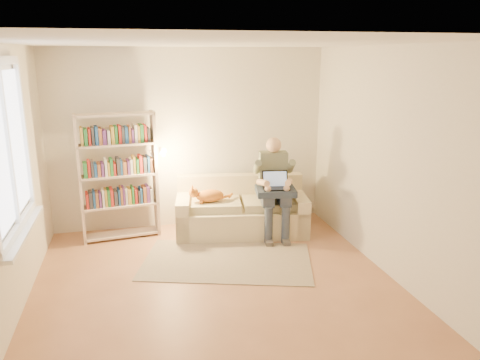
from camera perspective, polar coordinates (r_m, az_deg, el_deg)
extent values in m
plane|color=#9C6646|center=(5.20, -2.47, -13.58)|extent=(4.50, 4.50, 0.00)
cube|color=white|center=(4.57, -2.85, 16.38)|extent=(4.00, 4.50, 0.02)
cube|color=silver|center=(4.79, -26.87, -1.02)|extent=(0.02, 4.50, 2.60)
cube|color=silver|center=(5.44, 18.51, 1.61)|extent=(0.02, 4.50, 2.60)
cube|color=silver|center=(6.90, -6.15, 4.99)|extent=(4.00, 0.02, 2.60)
cube|color=silver|center=(2.67, 6.57, -11.51)|extent=(4.00, 0.02, 2.60)
plane|color=white|center=(4.90, -26.50, 3.57)|extent=(0.00, 1.50, 1.50)
cube|color=white|center=(5.09, -25.36, -5.16)|extent=(0.05, 1.50, 0.08)
cube|color=white|center=(4.90, -26.38, 3.57)|extent=(0.04, 0.05, 1.50)
cube|color=white|center=(5.10, -24.85, -5.67)|extent=(0.12, 1.52, 0.04)
cube|color=beige|center=(6.77, 0.19, -4.82)|extent=(1.95, 1.11, 0.39)
cube|color=beige|center=(6.95, -0.02, -0.89)|extent=(1.85, 0.47, 0.40)
cube|color=beige|center=(6.73, -6.88, -4.30)|extent=(0.31, 0.85, 0.55)
cube|color=beige|center=(6.85, 7.12, -3.96)|extent=(0.31, 0.85, 0.55)
cube|color=#C5BB90|center=(6.63, -3.36, -3.02)|extent=(0.86, 0.67, 0.11)
cube|color=#C5BB90|center=(6.69, 3.76, -2.85)|extent=(0.86, 0.67, 0.11)
cube|color=slate|center=(6.64, 4.05, 1.17)|extent=(0.42, 0.27, 0.54)
sphere|color=#DEAE82|center=(6.54, 4.13, 4.28)|extent=(0.21, 0.21, 0.21)
cube|color=#373E4D|center=(6.47, 3.29, -2.15)|extent=(0.22, 0.46, 0.17)
cube|color=#373E4D|center=(6.50, 5.33, -2.10)|extent=(0.22, 0.46, 0.17)
cylinder|color=#373E4D|center=(6.37, 3.50, -5.52)|extent=(0.11, 0.11, 0.52)
cylinder|color=#373E4D|center=(6.40, 5.58, -5.45)|extent=(0.11, 0.11, 0.52)
ellipsoid|color=orange|center=(6.56, -3.37, -1.91)|extent=(0.42, 0.27, 0.18)
sphere|color=orange|center=(6.51, -5.36, -1.53)|extent=(0.14, 0.14, 0.14)
cylinder|color=orange|center=(6.62, -1.57, -2.05)|extent=(0.20, 0.07, 0.05)
cube|color=#253041|center=(6.43, 4.25, -1.35)|extent=(0.59, 0.51, 0.09)
cube|color=black|center=(6.38, 4.31, -0.98)|extent=(0.39, 0.30, 0.02)
cube|color=black|center=(6.46, 4.19, 0.16)|extent=(0.36, 0.15, 0.22)
plane|color=#8CA5CC|center=(6.46, 4.19, 0.16)|extent=(0.33, 0.16, 0.30)
cube|color=beige|center=(6.57, -18.97, -0.01)|extent=(0.07, 0.27, 1.76)
cube|color=beige|center=(6.66, -10.30, 0.77)|extent=(0.07, 0.27, 1.76)
cube|color=beige|center=(6.85, -14.15, -6.37)|extent=(1.07, 0.39, 0.03)
cube|color=beige|center=(6.70, -14.38, -2.96)|extent=(1.07, 0.39, 0.03)
cube|color=beige|center=(6.59, -14.62, 0.58)|extent=(1.07, 0.39, 0.03)
cube|color=beige|center=(6.50, -14.87, 4.24)|extent=(1.07, 0.39, 0.03)
cube|color=beige|center=(6.44, -15.10, 7.73)|extent=(1.07, 0.39, 0.03)
cube|color=#1E4C8C|center=(6.67, -14.45, -1.99)|extent=(0.91, 0.32, 0.21)
cube|color=#995933|center=(6.56, -14.69, 1.59)|extent=(0.91, 0.32, 0.21)
cube|color=#66337F|center=(6.48, -14.94, 5.27)|extent=(0.91, 0.32, 0.21)
cylinder|color=silver|center=(6.63, -10.97, 1.19)|extent=(0.10, 0.10, 0.04)
cone|color=silver|center=(6.49, -9.59, 3.37)|extent=(0.13, 0.15, 0.15)
cube|color=gray|center=(5.91, -1.57, -9.84)|extent=(2.33, 1.77, 0.01)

